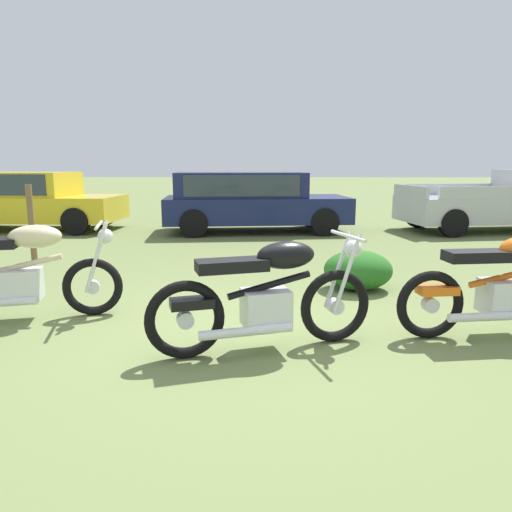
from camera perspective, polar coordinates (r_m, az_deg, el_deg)
The scene contains 8 objects.
ground_plane at distance 4.58m, azimuth -0.36°, elevation -9.53°, with size 120.00×120.00×0.00m, color olive.
motorcycle_cream at distance 5.46m, azimuth -26.57°, elevation -1.93°, with size 2.04×0.88×1.02m.
motorcycle_black at distance 4.10m, azimuth 1.27°, elevation -4.86°, with size 1.96×0.94×1.02m.
motorcycle_orange at distance 5.03m, azimuth 27.89°, elevation -3.20°, with size 2.05×0.73×1.02m.
car_yellow at distance 13.16m, azimuth -26.08°, elevation 6.33°, with size 4.55×2.00×1.43m.
car_navy at distance 11.49m, azimuth -0.91°, elevation 7.10°, with size 4.57×2.38×1.43m.
fence_post_wooden at distance 8.59m, azimuth -25.46°, elevation 3.49°, with size 0.10×0.10×1.29m, color brown.
shrub_low at distance 6.29m, azimuth 12.20°, elevation -1.67°, with size 0.89×0.77×0.51m.
Camera 1 is at (0.20, -4.29, 1.60)m, focal length 33.14 mm.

